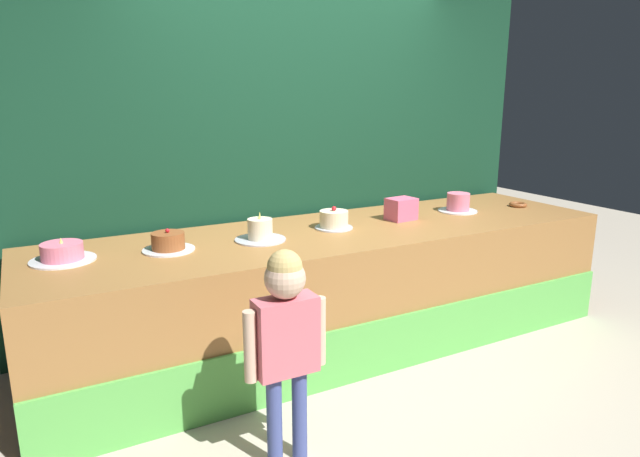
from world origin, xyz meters
name	(u,v)px	position (x,y,z in m)	size (l,w,h in m)	color
ground_plane	(379,374)	(0.00, 0.00, 0.00)	(12.00, 12.00, 0.00)	#BCB29E
stage_platform	(337,287)	(0.00, 0.53, 0.41)	(3.98, 1.09, 0.82)	#9E6B38
curtain_backdrop	(295,122)	(0.00, 1.17, 1.52)	(4.20, 0.08, 3.03)	#113823
child_figure	(286,329)	(-0.87, -0.49, 0.68)	(0.41, 0.19, 1.06)	#3F4C8C
pink_box	(401,209)	(0.56, 0.58, 0.90)	(0.20, 0.15, 0.16)	#E75F84
donut	(518,205)	(1.69, 0.51, 0.84)	(0.14, 0.14, 0.03)	brown
cake_far_left	(62,253)	(-1.69, 0.64, 0.87)	(0.35, 0.35, 0.13)	silver
cake_left	(168,243)	(-1.13, 0.57, 0.87)	(0.30, 0.30, 0.13)	silver
cake_center	(260,231)	(-0.56, 0.53, 0.88)	(0.32, 0.32, 0.18)	silver
cake_right	(334,220)	(0.00, 0.58, 0.88)	(0.26, 0.26, 0.16)	silver
cake_far_right	(458,203)	(1.13, 0.60, 0.89)	(0.30, 0.30, 0.15)	silver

